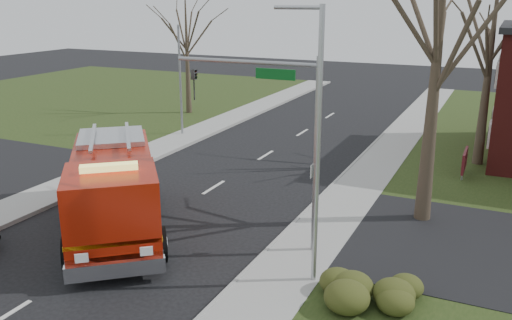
% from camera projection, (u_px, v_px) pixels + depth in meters
% --- Properties ---
extents(ground, '(120.00, 120.00, 0.00)m').
position_uv_depth(ground, '(135.00, 236.00, 20.24)').
color(ground, black).
rests_on(ground, ground).
extents(sidewalk_right, '(2.40, 80.00, 0.15)m').
position_uv_depth(sidewalk_right, '(289.00, 268.00, 17.71)').
color(sidewalk_right, '#999A94').
rests_on(sidewalk_right, ground).
extents(sidewalk_left, '(2.40, 80.00, 0.15)m').
position_uv_depth(sidewalk_left, '(15.00, 208.00, 22.73)').
color(sidewalk_left, '#999A94').
rests_on(sidewalk_left, ground).
extents(health_center_sign, '(0.12, 2.00, 1.40)m').
position_uv_depth(health_center_sign, '(465.00, 161.00, 26.60)').
color(health_center_sign, '#56141B').
rests_on(health_center_sign, ground).
extents(hedge_corner, '(2.80, 2.00, 0.90)m').
position_uv_depth(hedge_corner, '(367.00, 287.00, 15.57)').
color(hedge_corner, '#333B15').
rests_on(hedge_corner, lawn_right).
extents(bare_tree_near, '(6.00, 6.00, 12.00)m').
position_uv_depth(bare_tree_near, '(439.00, 31.00, 19.49)').
color(bare_tree_near, '#362B1F').
rests_on(bare_tree_near, ground).
extents(bare_tree_far, '(5.25, 5.25, 10.50)m').
position_uv_depth(bare_tree_far, '(492.00, 41.00, 26.97)').
color(bare_tree_far, '#362B1F').
rests_on(bare_tree_far, ground).
extents(bare_tree_left, '(4.50, 4.50, 9.00)m').
position_uv_depth(bare_tree_left, '(187.00, 40.00, 40.07)').
color(bare_tree_left, '#362B1F').
rests_on(bare_tree_left, ground).
extents(traffic_signal_mast, '(5.29, 0.18, 6.80)m').
position_uv_depth(traffic_signal_mast, '(281.00, 118.00, 18.09)').
color(traffic_signal_mast, gray).
rests_on(traffic_signal_mast, ground).
extents(streetlight_pole, '(1.48, 0.16, 8.40)m').
position_uv_depth(streetlight_pole, '(316.00, 142.00, 15.62)').
color(streetlight_pole, '#B7BABF').
rests_on(streetlight_pole, ground).
extents(utility_pole_far, '(0.14, 0.14, 7.00)m').
position_uv_depth(utility_pole_far, '(180.00, 82.00, 34.15)').
color(utility_pole_far, gray).
rests_on(utility_pole_far, ground).
extents(fire_engine, '(7.78, 8.63, 3.51)m').
position_uv_depth(fire_engine, '(114.00, 193.00, 20.17)').
color(fire_engine, '#9C1707').
rests_on(fire_engine, ground).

